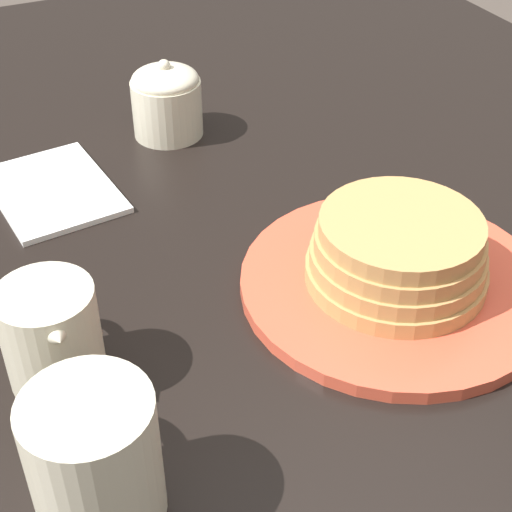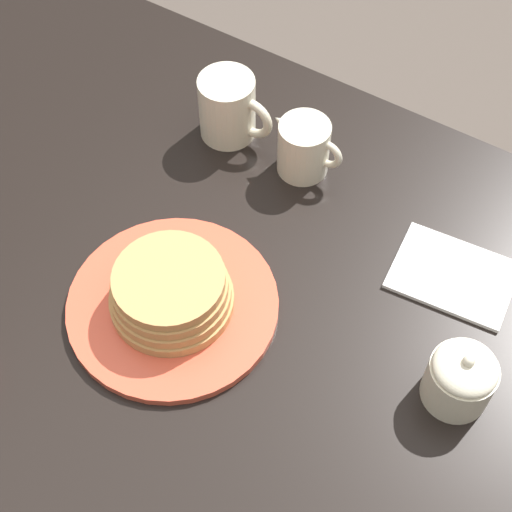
{
  "view_description": "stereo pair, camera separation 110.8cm",
  "coord_description": "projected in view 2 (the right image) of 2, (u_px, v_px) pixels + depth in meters",
  "views": [
    {
      "loc": [
        -0.45,
        0.34,
        1.15
      ],
      "look_at": [
        0.02,
        0.12,
        0.75
      ],
      "focal_mm": 55.0,
      "sensor_mm": 36.0,
      "label": 1
    },
    {
      "loc": [
        0.31,
        -0.35,
        1.56
      ],
      "look_at": [
        0.02,
        0.12,
        0.75
      ],
      "focal_mm": 55.0,
      "sensor_mm": 36.0,
      "label": 2
    }
  ],
  "objects": [
    {
      "name": "creamer_pitcher",
      "position": [
        303.0,
        147.0,
        1.06
      ],
      "size": [
        0.11,
        0.07,
        0.09
      ],
      "color": "beige",
      "rests_on": "dining_table"
    },
    {
      "name": "pancake_plate",
      "position": [
        171.0,
        296.0,
        0.95
      ],
      "size": [
        0.26,
        0.26,
        0.07
      ],
      "color": "#DB5138",
      "rests_on": "dining_table"
    },
    {
      "name": "dining_table",
      "position": [
        195.0,
        367.0,
        1.03
      ],
      "size": [
        1.59,
        0.96,
        0.72
      ],
      "color": "black",
      "rests_on": "ground_plane"
    },
    {
      "name": "sugar_bowl",
      "position": [
        461.0,
        378.0,
        0.87
      ],
      "size": [
        0.08,
        0.08,
        0.09
      ],
      "color": "beige",
      "rests_on": "dining_table"
    },
    {
      "name": "ground_plane",
      "position": [
        215.0,
        510.0,
        1.54
      ],
      "size": [
        8.0,
        8.0,
        0.0
      ],
      "primitive_type": "plane",
      "color": "#51473F"
    },
    {
      "name": "coffee_mug",
      "position": [
        229.0,
        108.0,
        1.1
      ],
      "size": [
        0.11,
        0.08,
        0.1
      ],
      "color": "beige",
      "rests_on": "dining_table"
    },
    {
      "name": "napkin",
      "position": [
        453.0,
        275.0,
        0.99
      ],
      "size": [
        0.16,
        0.12,
        0.01
      ],
      "color": "white",
      "rests_on": "dining_table"
    }
  ]
}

